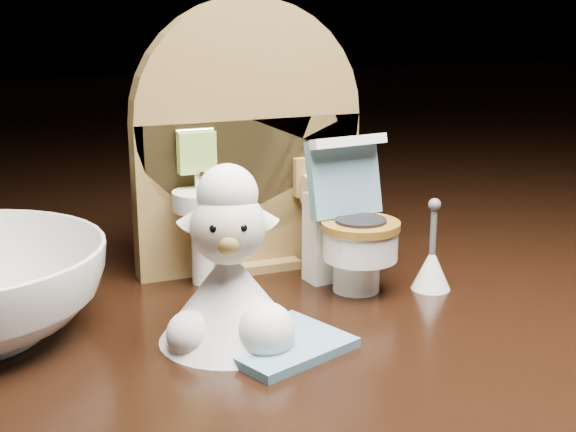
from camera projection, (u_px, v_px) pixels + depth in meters
name	position (u px, v px, depth m)	size (l,w,h in m)	color
backdrop_panel	(247.00, 154.00, 0.45)	(0.13, 0.05, 0.15)	olive
toy_toilet	(349.00, 233.00, 0.42)	(0.04, 0.05, 0.08)	white
bath_mat	(281.00, 344.00, 0.35)	(0.05, 0.04, 0.00)	slate
toilet_brush	(432.00, 265.00, 0.42)	(0.02, 0.02, 0.05)	white
plush_lamb	(230.00, 281.00, 0.35)	(0.06, 0.07, 0.08)	white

